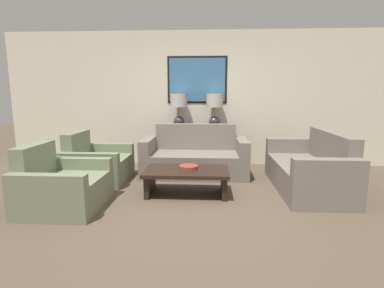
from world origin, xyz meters
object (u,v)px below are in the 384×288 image
(coffee_table, at_px, (187,176))
(armchair_near_back_wall, at_px, (97,165))
(console_table, at_px, (197,147))
(table_lamp_right, at_px, (215,107))
(couch_by_back_wall, at_px, (195,158))
(decorative_bowl, at_px, (189,167))
(couch_by_side, at_px, (309,170))
(table_lamp_left, at_px, (179,107))
(armchair_near_camera, at_px, (62,187))

(coffee_table, height_order, armchair_near_back_wall, armchair_near_back_wall)
(console_table, bearing_deg, table_lamp_right, 0.00)
(couch_by_back_wall, height_order, decorative_bowl, couch_by_back_wall)
(table_lamp_right, relative_size, coffee_table, 0.57)
(console_table, relative_size, armchair_near_back_wall, 1.21)
(coffee_table, bearing_deg, decorative_bowl, 56.83)
(console_table, relative_size, couch_by_side, 0.66)
(table_lamp_left, distance_m, coffee_table, 1.96)
(console_table, bearing_deg, coffee_table, -92.29)
(table_lamp_left, height_order, armchair_near_back_wall, table_lamp_left)
(coffee_table, bearing_deg, couch_by_side, 10.54)
(couch_by_back_wall, relative_size, decorative_bowl, 6.70)
(console_table, xyz_separation_m, couch_by_side, (1.77, -1.37, -0.08))
(console_table, relative_size, coffee_table, 1.01)
(couch_by_side, bearing_deg, table_lamp_left, 147.00)
(armchair_near_back_wall, xyz_separation_m, armchair_near_camera, (0.00, -1.19, 0.00))
(decorative_bowl, height_order, armchair_near_back_wall, armchair_near_back_wall)
(table_lamp_left, xyz_separation_m, table_lamp_right, (0.69, 0.00, 0.00))
(table_lamp_right, height_order, armchair_near_back_wall, table_lamp_right)
(table_lamp_left, height_order, decorative_bowl, table_lamp_left)
(console_table, distance_m, couch_by_side, 2.24)
(table_lamp_right, relative_size, armchair_near_camera, 0.68)
(couch_by_back_wall, distance_m, coffee_table, 1.09)
(couch_by_side, height_order, coffee_table, couch_by_side)
(console_table, height_order, armchair_near_camera, armchair_near_camera)
(console_table, height_order, table_lamp_left, table_lamp_left)
(console_table, xyz_separation_m, table_lamp_right, (0.35, 0.00, 0.80))
(armchair_near_back_wall, bearing_deg, decorative_bowl, -19.60)
(couch_by_back_wall, bearing_deg, table_lamp_left, 118.93)
(coffee_table, height_order, armchair_near_camera, armchair_near_camera)
(table_lamp_right, xyz_separation_m, couch_by_back_wall, (-0.35, -0.63, -0.88))
(table_lamp_right, bearing_deg, couch_by_side, -44.03)
(coffee_table, bearing_deg, table_lamp_right, 76.38)
(couch_by_back_wall, relative_size, armchair_near_back_wall, 1.83)
(table_lamp_right, bearing_deg, armchair_near_camera, -130.19)
(console_table, distance_m, armchair_near_back_wall, 1.96)
(armchair_near_back_wall, distance_m, armchair_near_camera, 1.19)
(table_lamp_right, distance_m, couch_by_back_wall, 1.14)
(decorative_bowl, xyz_separation_m, armchair_near_camera, (-1.56, -0.64, -0.12))
(table_lamp_right, height_order, coffee_table, table_lamp_right)
(console_table, distance_m, table_lamp_left, 0.87)
(couch_by_side, bearing_deg, couch_by_back_wall, 157.13)
(console_table, xyz_separation_m, coffee_table, (-0.07, -1.71, -0.10))
(couch_by_side, distance_m, armchair_near_back_wall, 3.38)
(couch_by_back_wall, distance_m, armchair_near_camera, 2.32)
(armchair_near_camera, bearing_deg, armchair_near_back_wall, 90.00)
(couch_by_back_wall, relative_size, coffee_table, 1.53)
(couch_by_side, bearing_deg, console_table, 142.15)
(decorative_bowl, bearing_deg, couch_by_side, 9.47)
(decorative_bowl, bearing_deg, armchair_near_camera, -157.86)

